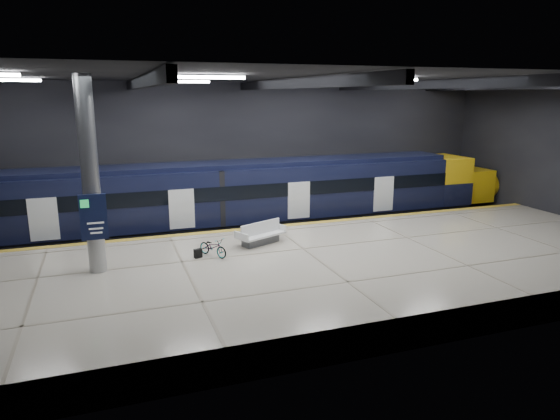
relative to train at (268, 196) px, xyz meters
name	(u,v)px	position (x,y,z in m)	size (l,w,h in m)	color
ground	(295,266)	(-0.61, -5.50, -2.06)	(30.00, 30.00, 0.00)	black
room_shell	(295,134)	(-0.61, -5.49, 3.66)	(30.10, 16.10, 8.05)	black
platform	(318,273)	(-0.61, -8.00, -1.51)	(30.00, 11.00, 1.10)	beige
safety_strip	(274,226)	(-0.61, -2.75, -0.95)	(30.00, 0.40, 0.01)	gold
rails	(258,232)	(-0.61, 0.00, -1.98)	(30.00, 1.52, 0.16)	gray
train	(268,196)	(0.00, 0.00, 0.00)	(29.40, 2.84, 3.79)	black
bench	(261,236)	(-2.08, -5.26, -0.62)	(2.36, 1.71, 0.96)	#595B60
bicycle	(213,247)	(-4.34, -6.22, -0.58)	(0.50, 1.43, 0.75)	#99999E
pannier_bag	(198,253)	(-4.94, -6.22, -0.78)	(0.30, 0.18, 0.35)	black
info_column	(91,179)	(-8.61, -6.52, 2.40)	(0.90, 0.78, 6.90)	#9EA0A5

